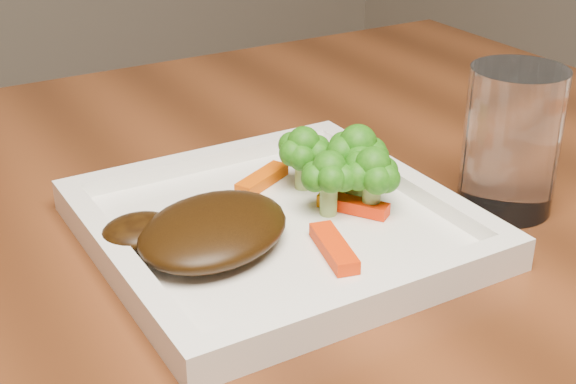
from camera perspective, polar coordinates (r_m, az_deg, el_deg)
plate at (r=0.62m, az=-0.80°, el=-2.78°), size 0.27×0.27×0.01m
steak at (r=0.58m, az=-5.33°, el=-2.68°), size 0.15×0.14×0.03m
broccoli_0 at (r=0.66m, az=1.12°, el=3.06°), size 0.06×0.06×0.07m
broccoli_1 at (r=0.65m, az=4.95°, el=2.33°), size 0.06×0.06×0.06m
broccoli_2 at (r=0.62m, az=6.01°, el=0.94°), size 0.07×0.07×0.06m
broccoli_3 at (r=0.62m, az=2.94°, el=0.99°), size 0.06×0.06×0.06m
carrot_2 at (r=0.58m, az=3.28°, el=-3.98°), size 0.03×0.07×0.01m
carrot_3 at (r=0.69m, az=4.90°, el=1.36°), size 0.06×0.02×0.01m
carrot_4 at (r=0.68m, az=-1.86°, el=0.92°), size 0.06×0.04×0.01m
carrot_5 at (r=0.64m, az=4.79°, el=-0.98°), size 0.04×0.05×0.01m
carrot_6 at (r=0.66m, az=3.30°, el=0.12°), size 0.05×0.04×0.01m
drinking_glass at (r=0.67m, az=15.60°, el=3.54°), size 0.09×0.09×0.12m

